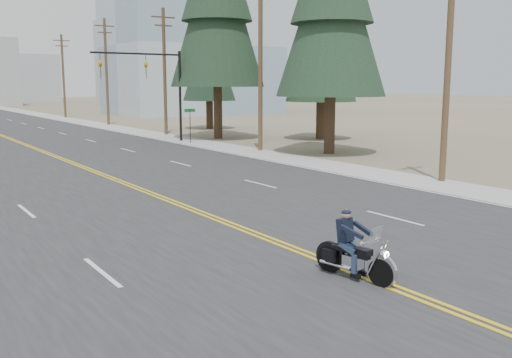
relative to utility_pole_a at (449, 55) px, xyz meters
The scene contains 15 objects.
ground_plane 15.91m from the utility_pole_a, 147.38° to the right, with size 400.00×400.00×0.00m, color #776D56.
sidewalk_right 62.27m from the utility_pole_a, 90.92° to the left, with size 3.00×200.00×0.01m, color #A5A5A0.
traffic_mast_right 24.27m from the utility_pole_a, 98.35° to the left, with size 7.10×0.26×7.00m.
street_sign 22.41m from the utility_pole_a, 94.42° to the left, with size 0.90×0.06×2.62m.
utility_pole_a is the anchor object (origin of this frame).
utility_pole_b 15.00m from the utility_pole_a, 90.00° to the left, with size 2.20×0.30×11.50m.
utility_pole_c 30.00m from the utility_pole_a, 90.00° to the left, with size 2.20×0.30×11.00m.
utility_pole_d 45.00m from the utility_pole_a, 90.00° to the left, with size 2.20×0.30×11.50m.
utility_pole_e 62.00m from the utility_pole_a, 90.00° to the left, with size 2.20×0.30×11.00m.
glass_building 65.13m from the utility_pole_a, 72.54° to the left, with size 24.00×16.00×20.00m, color #9EB5CC.
haze_bldg_c 105.69m from the utility_pole_a, 74.91° to the left, with size 16.00×12.00×18.00m, color #B7BCC6.
haze_bldg_e 142.55m from the utility_pole_a, 84.97° to the left, with size 14.00×14.00×12.00m, color #B7BCC6.
motorcyclist 15.69m from the utility_pole_a, 149.09° to the right, with size 0.88×2.05×1.60m, color black, non-canonical shape.
conifer_mid 21.26m from the utility_pole_a, 65.39° to the left, with size 5.76×5.76×15.37m.
conifer_far 34.70m from the utility_pole_a, 78.87° to the left, with size 5.30×5.30×14.21m.
Camera 1 is at (-9.19, -8.87, 4.45)m, focal length 40.00 mm.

